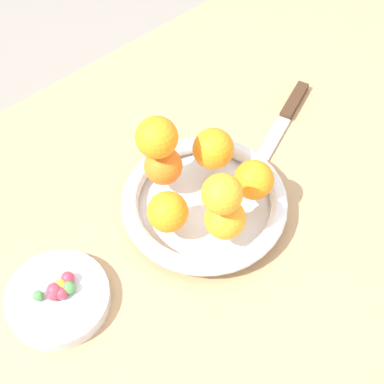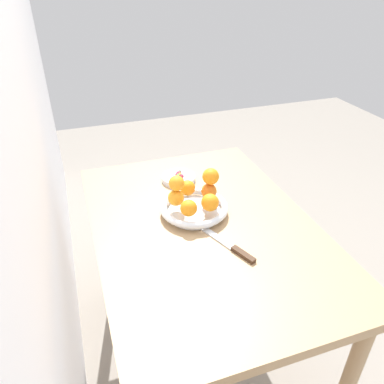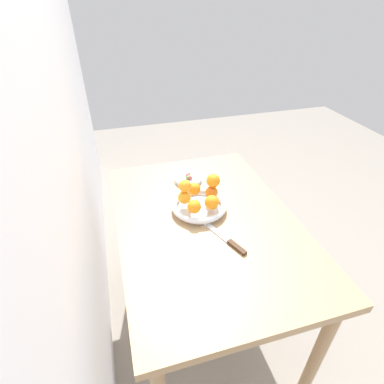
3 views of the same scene
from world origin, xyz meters
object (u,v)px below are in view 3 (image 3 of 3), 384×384
at_px(dining_table, 206,235).
at_px(candy_dish, 188,179).
at_px(orange_5, 213,181).
at_px(candy_ball_6, 187,177).
at_px(orange_1, 212,192).
at_px(orange_2, 194,189).
at_px(orange_0, 212,202).
at_px(orange_3, 184,197).
at_px(knife, 226,239).
at_px(candy_ball_3, 188,175).
at_px(candy_ball_2, 188,178).
at_px(candy_ball_5, 188,175).
at_px(candy_ball_0, 189,174).
at_px(candy_ball_1, 189,177).
at_px(orange_6, 185,186).
at_px(fruit_bowl, 199,206).
at_px(candy_ball_4, 190,178).
at_px(orange_4, 194,207).

relative_size(dining_table, candy_dish, 7.71).
distance_m(orange_5, candy_ball_6, 0.25).
height_order(orange_1, orange_2, same).
distance_m(orange_0, orange_3, 0.13).
bearing_deg(orange_2, knife, -170.46).
bearing_deg(candy_ball_3, candy_ball_2, 167.26).
xyz_separation_m(dining_table, candy_ball_5, (0.33, -0.01, 0.12)).
xyz_separation_m(candy_ball_3, candy_ball_5, (0.00, 0.00, -0.00)).
height_order(orange_2, knife, orange_2).
relative_size(candy_ball_0, candy_ball_2, 0.83).
distance_m(dining_table, orange_1, 0.19).
relative_size(dining_table, candy_ball_1, 59.54).
xyz_separation_m(dining_table, candy_ball_3, (0.33, -0.01, 0.12)).
bearing_deg(orange_3, orange_6, -46.08).
distance_m(candy_dish, candy_ball_6, 0.02).
bearing_deg(candy_ball_3, dining_table, 178.52).
bearing_deg(orange_2, orange_3, 130.70).
xyz_separation_m(fruit_bowl, candy_dish, (0.25, -0.02, -0.01)).
relative_size(orange_6, candy_ball_5, 3.14).
bearing_deg(candy_ball_0, candy_ball_4, 173.07).
bearing_deg(candy_dish, orange_5, -166.22).
height_order(orange_5, candy_ball_3, orange_5).
relative_size(orange_0, candy_ball_1, 3.42).
xyz_separation_m(candy_ball_1, candy_ball_3, (0.01, 0.00, 0.00)).
distance_m(orange_2, candy_ball_5, 0.19).
xyz_separation_m(fruit_bowl, orange_1, (0.02, -0.07, 0.05)).
height_order(orange_4, orange_5, orange_5).
xyz_separation_m(dining_table, orange_1, (0.10, -0.06, 0.16)).
xyz_separation_m(orange_1, candy_ball_5, (0.23, 0.05, -0.04)).
relative_size(orange_0, candy_ball_4, 3.32).
bearing_deg(orange_5, candy_ball_6, 15.86).
height_order(dining_table, orange_2, orange_2).
bearing_deg(orange_4, orange_5, -52.85).
relative_size(candy_dish, knife, 0.57).
distance_m(orange_5, knife, 0.27).
relative_size(orange_2, candy_ball_2, 3.31).
distance_m(orange_1, candy_ball_5, 0.24).
bearing_deg(dining_table, candy_ball_2, -0.83).
bearing_deg(candy_ball_0, candy_ball_5, 142.63).
distance_m(dining_table, fruit_bowl, 0.13).
bearing_deg(candy_ball_6, orange_6, 163.03).
distance_m(fruit_bowl, candy_dish, 0.25).
bearing_deg(orange_6, knife, -156.45).
height_order(orange_6, candy_ball_6, orange_6).
xyz_separation_m(fruit_bowl, knife, (-0.22, -0.05, -0.02)).
height_order(orange_0, orange_1, orange_0).
bearing_deg(orange_6, candy_ball_1, -19.93).
xyz_separation_m(dining_table, knife, (-0.14, -0.04, 0.09)).
relative_size(orange_4, candy_ball_6, 3.47).
distance_m(candy_ball_2, candy_ball_6, 0.01).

